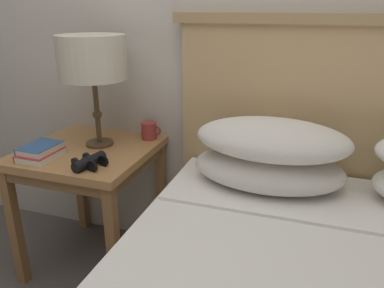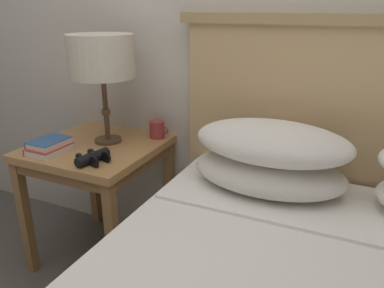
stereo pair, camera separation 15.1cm
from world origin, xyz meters
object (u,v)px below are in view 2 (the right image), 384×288
Objects in this scene: nightstand at (97,160)px; binoculars_pair at (93,157)px; table_lamp at (101,58)px; book_on_nightstand at (49,149)px; coffee_mug at (157,129)px; book_stacked_on_top at (49,142)px.

binoculars_pair reaches higher than nightstand.
binoculars_pair is at bearing -67.12° from table_lamp.
nightstand is 0.23m from book_on_nightstand.
book_stacked_on_top is at bearing -132.57° from coffee_mug.
table_lamp reaches higher than book_on_nightstand.
binoculars_pair is at bearing -3.85° from book_stacked_on_top.
book_on_nightstand is 1.75× the size of coffee_mug.
nightstand is 0.33m from coffee_mug.
coffee_mug is at bearing 38.53° from table_lamp.
coffee_mug is (0.34, 0.38, 0.03)m from book_on_nightstand.
coffee_mug is at bearing 77.32° from binoculars_pair.
book_on_nightstand is at bearing -125.61° from nightstand.
book_on_nightstand is 1.10× the size of binoculars_pair.
nightstand is 3.47× the size of book_on_nightstand.
nightstand is 3.63× the size of book_stacked_on_top.
table_lamp is at bearing 56.88° from book_on_nightstand.
nightstand is 0.25m from binoculars_pair.
table_lamp reaches higher than binoculars_pair.
coffee_mug reaches higher than book_stacked_on_top.
book_stacked_on_top reaches higher than nightstand.
book_on_nightstand is 1.05× the size of book_stacked_on_top.
book_stacked_on_top is 0.26m from binoculars_pair.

